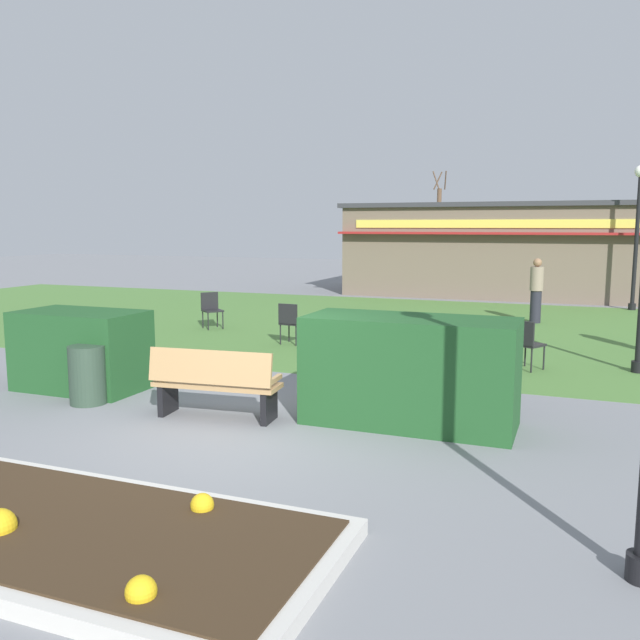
{
  "coord_description": "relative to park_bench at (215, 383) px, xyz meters",
  "views": [
    {
      "loc": [
        3.77,
        -7.0,
        2.54
      ],
      "look_at": [
        -0.25,
        3.24,
        0.96
      ],
      "focal_mm": 37.26,
      "sensor_mm": 36.0,
      "label": 1
    }
  ],
  "objects": [
    {
      "name": "parked_car_center_slot",
      "position": [
        0.53,
        26.97,
        0.16
      ],
      "size": [
        4.35,
        2.35,
        1.2
      ],
      "color": "black",
      "rests_on": "ground_plane"
    },
    {
      "name": "ground_plane",
      "position": [
        0.63,
        -0.41,
        -0.48
      ],
      "size": [
        80.0,
        80.0,
        0.0
      ],
      "primitive_type": "plane",
      "color": "slate"
    },
    {
      "name": "lawn_patch",
      "position": [
        0.63,
        8.85,
        -0.48
      ],
      "size": [
        36.0,
        12.0,
        0.01
      ],
      "primitive_type": "cube",
      "color": "#4C7A38",
      "rests_on": "ground_plane"
    },
    {
      "name": "food_kiosk",
      "position": [
        1.65,
        17.74,
        1.18
      ],
      "size": [
        10.99,
        5.14,
        3.31
      ],
      "color": "#6B5B4C",
      "rests_on": "ground_plane"
    },
    {
      "name": "park_bench",
      "position": [
        0.0,
        0.0,
        0.0
      ],
      "size": [
        1.74,
        0.68,
        0.95
      ],
      "color": "tan",
      "rests_on": "ground_plane"
    },
    {
      "name": "cafe_chair_east",
      "position": [
        -4.06,
        6.76,
        0.05
      ],
      "size": [
        0.62,
        0.62,
        0.89
      ],
      "color": "black",
      "rests_on": "ground_plane"
    },
    {
      "name": "tree_left_bg",
      "position": [
        -4.03,
        34.41,
        2.08
      ],
      "size": [
        0.91,
        0.96,
        5.86
      ],
      "color": "brown",
      "rests_on": "ground_plane"
    },
    {
      "name": "ornamental_grass_behind_right",
      "position": [
        1.3,
        1.85,
        0.15
      ],
      "size": [
        0.7,
        0.7,
        1.26
      ],
      "primitive_type": "cone",
      "color": "#D1BC7F",
      "rests_on": "ground_plane"
    },
    {
      "name": "flower_bed",
      "position": [
        0.65,
        -3.46,
        -0.39
      ],
      "size": [
        4.42,
        2.0,
        0.33
      ],
      "color": "beige",
      "rests_on": "ground_plane"
    },
    {
      "name": "cafe_chair_center",
      "position": [
        3.57,
        4.58,
        0.05
      ],
      "size": [
        0.6,
        0.6,
        0.89
      ],
      "color": "black",
      "rests_on": "ground_plane"
    },
    {
      "name": "person_standing",
      "position": [
        3.36,
        10.66,
        0.38
      ],
      "size": [
        0.34,
        0.34,
        1.69
      ],
      "rotation": [
        0.0,
        0.0,
        0.67
      ],
      "color": "#23232D",
      "rests_on": "ground_plane"
    },
    {
      "name": "ornamental_grass_behind_left",
      "position": [
        1.19,
        1.36,
        0.03
      ],
      "size": [
        0.6,
        0.6,
        1.02
      ],
      "primitive_type": "cone",
      "color": "#D1BC7F",
      "rests_on": "ground_plane"
    },
    {
      "name": "parked_car_west_slot",
      "position": [
        -4.33,
        26.97,
        0.16
      ],
      "size": [
        4.25,
        2.14,
        1.2
      ],
      "color": "navy",
      "rests_on": "ground_plane"
    },
    {
      "name": "hedge_left",
      "position": [
        -2.76,
        0.66,
        0.13
      ],
      "size": [
        1.95,
        1.1,
        1.23
      ],
      "primitive_type": "cube",
      "color": "#1E4C23",
      "rests_on": "ground_plane"
    },
    {
      "name": "cafe_chair_west",
      "position": [
        -1.32,
        5.4,
        0.05
      ],
      "size": [
        0.47,
        0.47,
        0.89
      ],
      "color": "black",
      "rests_on": "ground_plane"
    },
    {
      "name": "hedge_right",
      "position": [
        2.44,
        0.72,
        0.21
      ],
      "size": [
        2.67,
        1.1,
        1.39
      ],
      "primitive_type": "cube",
      "color": "#1E4C23",
      "rests_on": "ground_plane"
    },
    {
      "name": "lamppost_far",
      "position": [
        5.9,
        14.51,
        2.21
      ],
      "size": [
        0.36,
        0.36,
        4.28
      ],
      "color": "black",
      "rests_on": "ground_plane"
    },
    {
      "name": "trash_bin",
      "position": [
        -2.09,
        0.0,
        -0.06
      ],
      "size": [
        0.52,
        0.52,
        0.84
      ],
      "primitive_type": "cylinder",
      "color": "#2D4233",
      "rests_on": "ground_plane"
    },
    {
      "name": "parked_car_east_slot",
      "position": [
        6.09,
        26.97,
        0.16
      ],
      "size": [
        4.22,
        2.09,
        1.2
      ],
      "color": "#2D6638",
      "rests_on": "ground_plane"
    }
  ]
}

